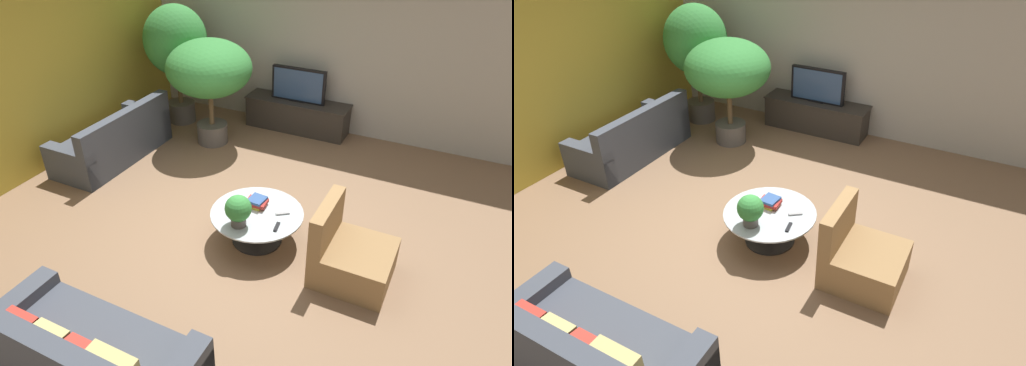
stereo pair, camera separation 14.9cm
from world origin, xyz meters
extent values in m
plane|color=brown|center=(0.00, 0.00, 0.00)|extent=(24.00, 24.00, 0.00)
cube|color=#A39E93|center=(0.00, 3.26, 1.50)|extent=(7.40, 0.12, 3.00)
cube|color=gold|center=(-3.26, 0.20, 1.50)|extent=(0.12, 7.40, 3.00)
cube|color=#2D2823|center=(-0.35, 2.94, 0.27)|extent=(1.76, 0.48, 0.54)
cube|color=#2D2823|center=(-0.35, 2.94, 0.53)|extent=(1.80, 0.50, 0.02)
cube|color=black|center=(-0.35, 2.94, 0.82)|extent=(0.94, 0.08, 0.57)
cube|color=navy|center=(-0.35, 2.90, 0.82)|extent=(0.86, 0.00, 0.51)
cube|color=black|center=(-0.35, 2.94, 0.55)|extent=(0.28, 0.13, 0.02)
cylinder|color=black|center=(0.37, -0.11, 0.01)|extent=(0.59, 0.59, 0.02)
cylinder|color=black|center=(0.37, -0.11, 0.19)|extent=(0.10, 0.10, 0.38)
cylinder|color=#A8B2B7|center=(0.37, -0.11, 0.39)|extent=(1.08, 1.08, 0.02)
cube|color=#3D424C|center=(-2.54, 0.74, 0.21)|extent=(0.84, 1.91, 0.42)
cube|color=#3D424C|center=(-2.20, 0.74, 0.63)|extent=(0.16, 1.91, 0.42)
cube|color=#3D424C|center=(-2.54, 1.59, 0.27)|extent=(0.84, 0.20, 0.54)
cube|color=#3D424C|center=(-2.54, -0.12, 0.27)|extent=(0.84, 0.20, 0.54)
cube|color=tan|center=(-2.36, 1.07, 0.58)|extent=(0.18, 0.36, 0.34)
cube|color=orange|center=(-2.36, 0.41, 0.55)|extent=(0.17, 0.28, 0.27)
cube|color=#3D424C|center=(-0.05, -2.36, 0.21)|extent=(1.87, 0.84, 0.42)
cube|color=#3D424C|center=(-0.05, -2.70, 0.63)|extent=(1.87, 0.16, 0.42)
cube|color=#3D424C|center=(-0.88, -2.36, 0.27)|extent=(0.20, 0.84, 0.54)
cube|color=#B23328|center=(0.11, -2.54, 0.55)|extent=(0.30, 0.16, 0.28)
cube|color=tan|center=(-0.21, -2.54, 0.56)|extent=(0.30, 0.15, 0.28)
cube|color=#B23328|center=(-0.52, -2.54, 0.55)|extent=(0.30, 0.12, 0.27)
cube|color=olive|center=(1.57, -0.22, 0.20)|extent=(0.80, 0.76, 0.40)
cube|color=olive|center=(1.24, -0.22, 0.63)|extent=(0.14, 0.76, 0.46)
cylinder|color=#514C47|center=(-2.36, 2.37, 0.18)|extent=(0.48, 0.48, 0.36)
cylinder|color=brown|center=(-2.36, 2.37, 0.62)|extent=(0.08, 0.08, 0.52)
ellipsoid|color=#337F38|center=(-2.36, 2.37, 1.45)|extent=(1.07, 1.07, 1.15)
cylinder|color=#514C47|center=(-1.42, 1.88, 0.16)|extent=(0.50, 0.50, 0.33)
cylinder|color=brown|center=(-1.42, 1.88, 0.58)|extent=(0.08, 0.08, 0.50)
ellipsoid|color=#337F38|center=(-1.42, 1.88, 1.26)|extent=(1.34, 1.34, 0.86)
cylinder|color=#514C47|center=(0.30, -0.41, 0.45)|extent=(0.17, 0.17, 0.10)
sphere|color=#337F38|center=(0.30, -0.41, 0.63)|extent=(0.30, 0.30, 0.30)
cube|color=gold|center=(0.30, 0.02, 0.42)|extent=(0.16, 0.20, 0.03)
cube|color=#A32823|center=(0.31, 0.01, 0.46)|extent=(0.25, 0.21, 0.04)
cube|color=#2D4C84|center=(0.32, 0.01, 0.49)|extent=(0.20, 0.22, 0.03)
cube|color=black|center=(0.69, -0.27, 0.41)|extent=(0.07, 0.16, 0.02)
cube|color=gray|center=(0.65, -0.01, 0.41)|extent=(0.15, 0.13, 0.02)
camera|label=1|loc=(2.25, -3.94, 3.50)|focal=32.00mm
camera|label=2|loc=(2.38, -3.87, 3.50)|focal=32.00mm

